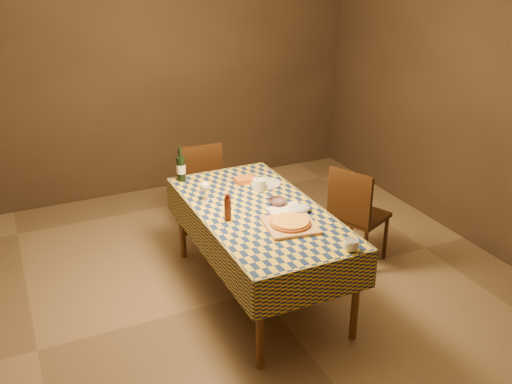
% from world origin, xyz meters
% --- Properties ---
extents(room, '(5.00, 5.10, 2.70)m').
position_xyz_m(room, '(0.00, 0.00, 1.35)').
color(room, brown).
rests_on(room, ground).
extents(dining_table, '(0.94, 1.84, 0.77)m').
position_xyz_m(dining_table, '(0.00, 0.00, 0.69)').
color(dining_table, brown).
rests_on(dining_table, ground).
extents(cutting_board, '(0.42, 0.42, 0.02)m').
position_xyz_m(cutting_board, '(0.09, -0.36, 0.78)').
color(cutting_board, tan).
rests_on(cutting_board, dining_table).
extents(pizza, '(0.34, 0.34, 0.03)m').
position_xyz_m(pizza, '(0.09, -0.36, 0.81)').
color(pizza, '#9B5019').
rests_on(pizza, cutting_board).
extents(pepper_mill, '(0.05, 0.05, 0.22)m').
position_xyz_m(pepper_mill, '(-0.28, -0.06, 0.87)').
color(pepper_mill, '#521E13').
rests_on(pepper_mill, dining_table).
extents(bowl, '(0.17, 0.17, 0.04)m').
position_xyz_m(bowl, '(0.18, 0.03, 0.79)').
color(bowl, '#59424B').
rests_on(bowl, dining_table).
extents(wine_glass, '(0.09, 0.09, 0.16)m').
position_xyz_m(wine_glass, '(-0.32, 0.34, 0.89)').
color(wine_glass, white).
rests_on(wine_glass, dining_table).
extents(wine_bottle, '(0.09, 0.09, 0.31)m').
position_xyz_m(wine_bottle, '(-0.36, 0.82, 0.89)').
color(wine_bottle, black).
rests_on(wine_bottle, dining_table).
extents(deli_tub, '(0.12, 0.12, 0.09)m').
position_xyz_m(deli_tub, '(0.17, 0.35, 0.82)').
color(deli_tub, silver).
rests_on(deli_tub, dining_table).
extents(takeout_container, '(0.18, 0.13, 0.04)m').
position_xyz_m(takeout_container, '(0.12, 0.54, 0.79)').
color(takeout_container, '#BF5D19').
rests_on(takeout_container, dining_table).
extents(white_plate, '(0.33, 0.33, 0.02)m').
position_xyz_m(white_plate, '(0.27, 0.43, 0.78)').
color(white_plate, silver).
rests_on(white_plate, dining_table).
extents(tumbler, '(0.13, 0.13, 0.08)m').
position_xyz_m(tumbler, '(0.29, -0.85, 0.81)').
color(tumbler, white).
rests_on(tumbler, dining_table).
extents(flour_patch, '(0.29, 0.23, 0.00)m').
position_xyz_m(flour_patch, '(0.20, -0.10, 0.77)').
color(flour_patch, white).
rests_on(flour_patch, dining_table).
extents(flour_bag, '(0.21, 0.18, 0.05)m').
position_xyz_m(flour_bag, '(0.27, -0.17, 0.80)').
color(flour_bag, '#A8AFD7').
rests_on(flour_bag, dining_table).
extents(chair_far, '(0.46, 0.47, 0.93)m').
position_xyz_m(chair_far, '(-0.04, 1.30, 0.52)').
color(chair_far, black).
rests_on(chair_far, ground).
extents(chair_right, '(0.56, 0.56, 0.93)m').
position_xyz_m(chair_right, '(0.97, 0.07, 0.52)').
color(chair_right, black).
rests_on(chair_right, ground).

